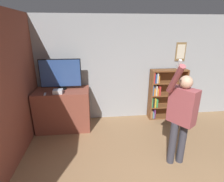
# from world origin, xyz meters

# --- Properties ---
(wall_back) EXTENTS (7.15, 0.09, 2.70)m
(wall_back) POSITION_xyz_m (0.00, 3.21, 1.35)
(wall_back) COLOR #9EA3A8
(wall_back) RESTS_ON ground_plane
(wall_side_brick) EXTENTS (0.06, 4.78, 2.70)m
(wall_side_brick) POSITION_xyz_m (-2.61, 1.59, 1.35)
(wall_side_brick) COLOR brown
(wall_side_brick) RESTS_ON ground_plane
(tv_ledge) EXTENTS (1.27, 0.69, 0.99)m
(tv_ledge) POSITION_xyz_m (-1.91, 2.76, 0.50)
(tv_ledge) COLOR brown
(tv_ledge) RESTS_ON ground_plane
(television) EXTENTS (0.95, 0.22, 0.73)m
(television) POSITION_xyz_m (-1.91, 2.83, 1.37)
(television) COLOR black
(television) RESTS_ON tv_ledge
(game_console) EXTENTS (0.21, 0.17, 0.09)m
(game_console) POSITION_xyz_m (-1.95, 2.55, 1.04)
(game_console) COLOR silver
(game_console) RESTS_ON tv_ledge
(remote_loose) EXTENTS (0.05, 0.14, 0.02)m
(remote_loose) POSITION_xyz_m (-2.23, 2.50, 1.00)
(remote_loose) COLOR white
(remote_loose) RESTS_ON tv_ledge
(bookshelf) EXTENTS (0.96, 0.28, 1.37)m
(bookshelf) POSITION_xyz_m (0.73, 3.03, 0.68)
(bookshelf) COLOR brown
(bookshelf) RESTS_ON ground_plane
(person) EXTENTS (0.58, 0.56, 1.95)m
(person) POSITION_xyz_m (0.31, 1.27, 1.01)
(person) COLOR #383842
(person) RESTS_ON ground_plane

